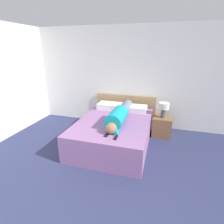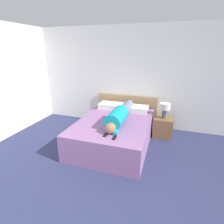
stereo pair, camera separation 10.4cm
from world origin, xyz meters
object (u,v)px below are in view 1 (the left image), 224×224
bed (114,132)px  tv_remote (116,138)px  person_lying (119,115)px  nightstand (162,126)px  pillow_second (134,108)px  table_lamp (164,107)px  cell_phone (106,135)px  pillow_near_headboard (111,106)px

bed → tv_remote: 0.85m
tv_remote → person_lying: bearing=99.5°
nightstand → pillow_second: size_ratio=0.79×
table_lamp → pillow_second: (-0.70, 0.06, -0.11)m
bed → cell_phone: cell_phone is taller
bed → pillow_second: bearing=67.4°
bed → table_lamp: size_ratio=5.65×
pillow_second → tv_remote: bearing=-92.5°
bed → pillow_second: size_ratio=3.37×
tv_remote → pillow_near_headboard: bearing=109.9°
nightstand → cell_phone: cell_phone is taller
table_lamp → pillow_second: size_ratio=0.60×
pillow_second → table_lamp: bearing=-5.1°
nightstand → person_lying: (-0.90, -0.69, 0.46)m
nightstand → table_lamp: (0.00, 0.00, 0.49)m
pillow_near_headboard → cell_phone: (0.36, -1.47, -0.07)m
person_lying → pillow_near_headboard: (-0.42, 0.76, -0.07)m
pillow_second → tv_remote: size_ratio=4.05×
pillow_near_headboard → table_lamp: bearing=-2.7°
person_lying → tv_remote: bearing=-80.5°
person_lying → bed: bearing=-179.3°
nightstand → tv_remote: bearing=-117.8°
nightstand → table_lamp: 0.49m
bed → table_lamp: (1.02, 0.70, 0.45)m
nightstand → table_lamp: size_ratio=1.32×
person_lying → tv_remote: (0.13, -0.76, -0.13)m
tv_remote → cell_phone: (-0.19, 0.05, -0.01)m
bed → pillow_near_headboard: bearing=111.7°
nightstand → cell_phone: size_ratio=3.68×
person_lying → cell_phone: bearing=-95.0°
person_lying → pillow_near_headboard: person_lying is taller
person_lying → pillow_second: (0.20, 0.76, -0.08)m
cell_phone → nightstand: bearing=55.8°
pillow_near_headboard → cell_phone: size_ratio=4.92×
table_lamp → cell_phone: 1.71m
bed → pillow_second: (0.32, 0.76, 0.34)m
pillow_near_headboard → tv_remote: size_ratio=4.27×
nightstand → tv_remote: tv_remote is taller
table_lamp → cell_phone: size_ratio=2.79×
bed → person_lying: size_ratio=1.24×
pillow_second → tv_remote: pillow_second is taller
cell_phone → pillow_second: bearing=80.1°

